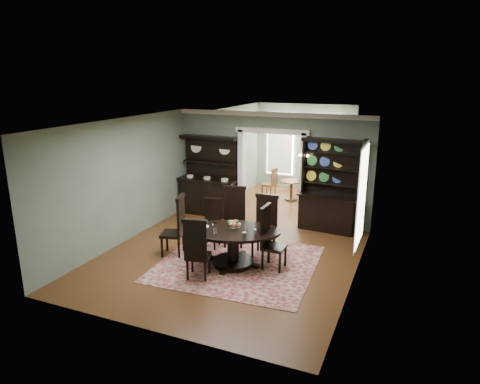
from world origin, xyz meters
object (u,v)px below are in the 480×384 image
(dining_table, at_px, (233,241))
(welsh_dresser, at_px, (329,198))
(parlor_table, at_px, (291,187))
(sideboard, at_px, (209,187))

(dining_table, height_order, welsh_dresser, welsh_dresser)
(welsh_dresser, bearing_deg, parlor_table, 131.10)
(welsh_dresser, xyz_separation_m, parlor_table, (-1.65, 2.24, -0.44))
(sideboard, bearing_deg, welsh_dresser, 0.73)
(dining_table, relative_size, welsh_dresser, 0.98)
(dining_table, relative_size, parlor_table, 3.31)
(sideboard, distance_m, parlor_table, 2.93)
(dining_table, height_order, sideboard, sideboard)
(parlor_table, bearing_deg, welsh_dresser, -53.66)
(dining_table, xyz_separation_m, sideboard, (-2.09, 2.95, 0.24))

